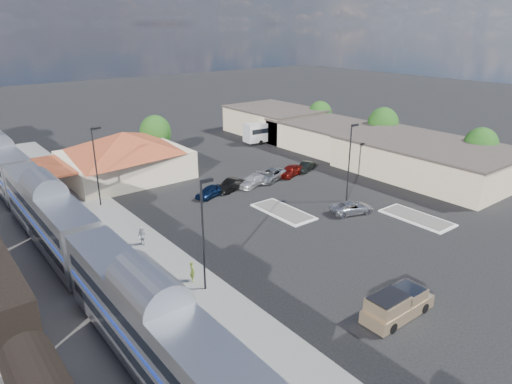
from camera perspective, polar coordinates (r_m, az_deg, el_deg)
ground at (r=46.08m, az=1.30°, el=-4.51°), size 280.00×280.00×0.00m
railbed at (r=44.98m, az=-27.25°, el=-7.51°), size 16.00×100.00×0.12m
platform at (r=45.25m, az=-15.59°, el=-5.67°), size 5.50×92.00×0.18m
passenger_train at (r=45.52m, az=-24.51°, el=-2.83°), size 3.00×104.00×5.55m
station_depot at (r=62.57m, az=-16.16°, el=4.47°), size 18.35×12.24×6.20m
buildings_east at (r=73.78m, az=11.21°, el=6.52°), size 14.40×51.40×4.80m
traffic_island_south at (r=49.82m, az=3.40°, el=-2.45°), size 3.30×7.50×0.21m
traffic_island_north at (r=51.09m, az=19.46°, el=-3.04°), size 3.30×7.50×0.21m
lamp_plat_s at (r=33.65m, az=-6.55°, el=-4.40°), size 1.08×0.25×9.00m
lamp_plat_n at (r=52.65m, az=-19.36°, el=3.71°), size 1.08×0.25×9.00m
lamp_lot at (r=52.32m, az=11.68°, el=4.35°), size 1.08×0.25×9.00m
tree_east_a at (r=68.66m, az=26.26°, el=5.19°), size 4.56×4.56×6.42m
tree_east_b at (r=76.58m, az=15.59°, el=8.16°), size 4.94×4.94×6.96m
tree_east_c at (r=85.52m, az=8.00°, el=9.60°), size 4.41×4.41×6.21m
tree_depot at (r=70.63m, az=-12.47°, el=7.29°), size 4.71×4.71×6.63m
pickup_truck at (r=34.21m, az=17.34°, el=-13.25°), size 5.75×2.18×1.98m
suv at (r=50.38m, az=11.92°, el=-1.92°), size 5.22×3.60×1.33m
coach_bus at (r=80.17m, az=2.15°, el=7.80°), size 11.14×3.39×3.52m
person_a at (r=36.75m, az=-7.97°, el=-9.79°), size 0.51×0.68×1.69m
person_b at (r=43.18m, az=-14.07°, el=-5.39°), size 0.94×1.05×1.76m
parked_car_a at (r=54.21m, az=-5.78°, el=0.07°), size 4.35×2.73×1.38m
parked_car_b at (r=56.09m, az=-3.20°, el=0.87°), size 4.58×2.72×1.43m
parked_car_c at (r=57.66m, az=-0.42°, el=1.42°), size 5.08×3.28×1.37m
parked_car_d at (r=59.77m, az=1.83°, el=2.16°), size 5.88×4.04×1.49m
parked_car_e at (r=61.56m, az=4.30°, el=2.66°), size 4.74×3.00×1.50m
parked_car_f at (r=63.91m, az=6.24°, el=3.16°), size 4.15×2.66×1.29m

